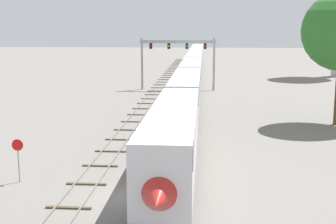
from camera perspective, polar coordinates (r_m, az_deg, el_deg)
ground_plane at (r=28.29m, az=-3.97°, el=-10.39°), size 400.00×400.00×0.00m
track_main at (r=86.75m, az=3.13°, el=3.81°), size 2.60×200.00×0.16m
track_near at (r=67.31m, az=-1.97°, el=1.90°), size 2.60×160.00×0.16m
passenger_train at (r=82.52m, az=3.08°, el=5.25°), size 3.04×124.61×4.80m
signal_gantry at (r=74.54m, az=1.21°, el=7.35°), size 12.10×0.49×8.28m
stop_sign at (r=31.84m, az=-17.87°, el=-4.95°), size 0.76×0.08×2.88m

